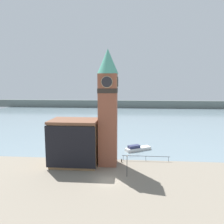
{
  "coord_description": "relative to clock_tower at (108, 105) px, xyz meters",
  "views": [
    {
      "loc": [
        3.69,
        -35.93,
        17.09
      ],
      "look_at": [
        0.24,
        5.91,
        11.36
      ],
      "focal_mm": 35.0,
      "sensor_mm": 36.0,
      "label": 1
    }
  ],
  "objects": [
    {
      "name": "pier_railing",
      "position": [
        8.04,
        2.6,
        -11.6
      ],
      "size": [
        10.41,
        0.08,
        1.09
      ],
      "color": "#333338",
      "rests_on": "ground_plane"
    },
    {
      "name": "water",
      "position": [
        0.75,
        62.85,
        -12.56
      ],
      "size": [
        160.0,
        120.0,
        0.0
      ],
      "color": "gray",
      "rests_on": "ground_plane"
    },
    {
      "name": "mooring_bollard_near",
      "position": [
        2.8,
        1.21,
        -12.11
      ],
      "size": [
        0.26,
        0.26,
        0.82
      ],
      "color": "brown",
      "rests_on": "ground_plane"
    },
    {
      "name": "far_shoreline",
      "position": [
        0.75,
        102.85,
        -10.05
      ],
      "size": [
        180.0,
        3.0,
        5.0
      ],
      "color": "slate",
      "rests_on": "water"
    },
    {
      "name": "lamp_post",
      "position": [
        4.04,
        -5.83,
        -9.71
      ],
      "size": [
        0.32,
        0.32,
        4.09
      ],
      "color": "black",
      "rests_on": "ground_plane"
    },
    {
      "name": "pier_building",
      "position": [
        -6.91,
        -0.77,
        -7.78
      ],
      "size": [
        9.8,
        6.88,
        9.51
      ],
      "color": "#9E754C",
      "rests_on": "ground_plane"
    },
    {
      "name": "ground_plane",
      "position": [
        0.75,
        -7.87,
        -12.55
      ],
      "size": [
        160.0,
        160.0,
        0.0
      ],
      "primitive_type": "plane",
      "color": "gray"
    },
    {
      "name": "boat_near",
      "position": [
        6.39,
        9.86,
        -12.02
      ],
      "size": [
        6.8,
        5.02,
        1.45
      ],
      "rotation": [
        0.0,
        0.0,
        0.52
      ],
      "color": "silver",
      "rests_on": "water"
    },
    {
      "name": "clock_tower",
      "position": [
        0.0,
        0.0,
        0.0
      ],
      "size": [
        4.23,
        4.23,
        23.66
      ],
      "color": "brown",
      "rests_on": "ground_plane"
    }
  ]
}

